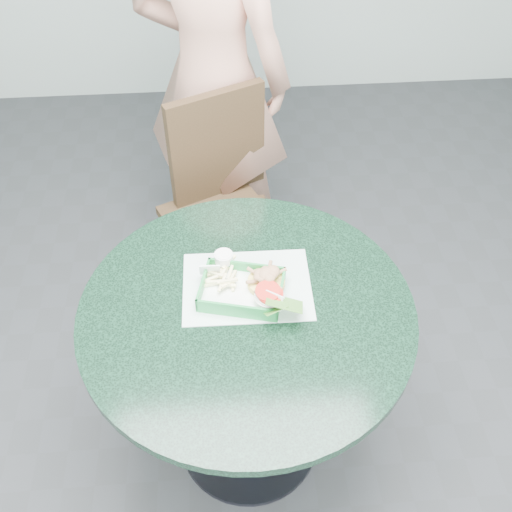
{
  "coord_description": "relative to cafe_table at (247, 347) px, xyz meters",
  "views": [
    {
      "loc": [
        -0.06,
        -1.06,
        2.08
      ],
      "look_at": [
        0.03,
        0.1,
        0.87
      ],
      "focal_mm": 42.0,
      "sensor_mm": 36.0,
      "label": 1
    }
  ],
  "objects": [
    {
      "name": "sauce_ramekin",
      "position": [
        -0.08,
        0.14,
        0.22
      ],
      "size": [
        0.06,
        0.06,
        0.03
      ],
      "rotation": [
        0.0,
        0.0,
        -0.11
      ],
      "color": "white",
      "rests_on": "food_basket"
    },
    {
      "name": "cafe_table",
      "position": [
        0.0,
        0.0,
        0.0
      ],
      "size": [
        0.95,
        0.95,
        0.75
      ],
      "color": "#2D2D37",
      "rests_on": "floor"
    },
    {
      "name": "placemat",
      "position": [
        0.01,
        0.08,
        0.17
      ],
      "size": [
        0.37,
        0.28,
        0.0
      ],
      "primitive_type": "cube",
      "rotation": [
        0.0,
        0.0,
        -0.01
      ],
      "color": "silver",
      "rests_on": "cafe_table"
    },
    {
      "name": "garnish_cup",
      "position": [
        0.08,
        0.01,
        0.21
      ],
      "size": [
        0.13,
        0.12,
        0.05
      ],
      "rotation": [
        0.0,
        0.0,
        0.13
      ],
      "color": "beige",
      "rests_on": "food_basket"
    },
    {
      "name": "fries_pile",
      "position": [
        -0.07,
        0.08,
        0.21
      ],
      "size": [
        0.1,
        0.11,
        0.04
      ],
      "primitive_type": null,
      "rotation": [
        0.0,
        0.0,
        -0.05
      ],
      "color": "#FFF0A7",
      "rests_on": "food_basket"
    },
    {
      "name": "floor",
      "position": [
        0.0,
        0.0,
        -0.58
      ],
      "size": [
        4.0,
        5.0,
        0.02
      ],
      "primitive_type": "cube",
      "color": "#303335",
      "rests_on": "ground"
    },
    {
      "name": "crab_sandwich",
      "position": [
        0.05,
        0.08,
        0.22
      ],
      "size": [
        0.11,
        0.11,
        0.07
      ],
      "rotation": [
        0.0,
        0.0,
        -0.43
      ],
      "color": "#D8BD56",
      "rests_on": "food_basket"
    },
    {
      "name": "diner_person",
      "position": [
        -0.06,
        1.09,
        0.44
      ],
      "size": [
        0.88,
        0.75,
        2.04
      ],
      "primitive_type": "imported",
      "rotation": [
        0.0,
        0.0,
        2.73
      ],
      "color": "tan",
      "rests_on": "floor"
    },
    {
      "name": "dining_chair",
      "position": [
        -0.06,
        0.79,
        -0.05
      ],
      "size": [
        0.4,
        0.4,
        0.93
      ],
      "rotation": [
        0.0,
        0.0,
        0.43
      ],
      "color": "#402310",
      "rests_on": "floor"
    },
    {
      "name": "food_basket",
      "position": [
        -0.01,
        0.05,
        0.19
      ],
      "size": [
        0.23,
        0.17,
        0.05
      ],
      "rotation": [
        0.0,
        0.0,
        -0.24
      ],
      "color": "#1D883B",
      "rests_on": "placemat"
    }
  ]
}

